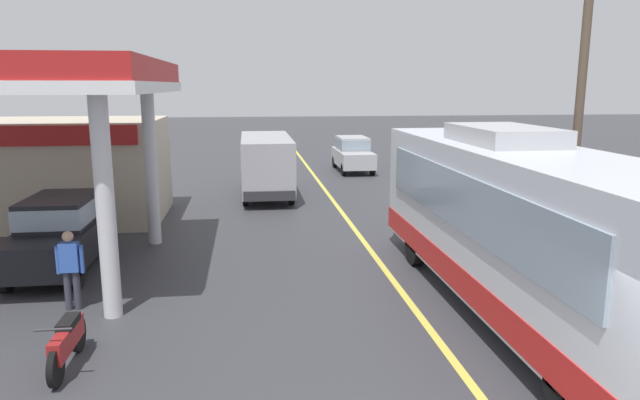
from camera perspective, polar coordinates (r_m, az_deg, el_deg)
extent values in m
plane|color=#38383D|center=(25.03, 0.53, 0.98)|extent=(120.00, 120.00, 0.00)
cube|color=#D8CC4C|center=(20.19, 2.44, -1.55)|extent=(0.16, 50.00, 0.01)
cube|color=silver|center=(11.94, 19.37, -2.08)|extent=(2.50, 11.00, 2.90)
cube|color=red|center=(12.23, 19.03, -7.10)|extent=(2.54, 11.04, 0.56)
cube|color=#8C9EAD|center=(11.34, 13.77, -0.12)|extent=(0.06, 9.35, 1.10)
cube|color=#8C9EAD|center=(12.47, 24.74, 0.18)|extent=(0.06, 9.35, 1.10)
cube|color=#B2B2B7|center=(12.59, 17.84, 6.21)|extent=(1.60, 2.80, 0.36)
cylinder|color=black|center=(8.70, 23.83, -17.20)|extent=(0.30, 1.00, 1.00)
cylinder|color=black|center=(14.85, 9.53, -4.49)|extent=(0.30, 1.00, 1.00)
cylinder|color=black|center=(15.62, 17.31, -4.07)|extent=(0.30, 1.00, 1.00)
cylinder|color=silver|center=(11.71, -20.65, -0.30)|extent=(0.36, 0.36, 4.60)
cylinder|color=silver|center=(16.94, -16.52, 3.38)|extent=(0.36, 0.36, 4.60)
cube|color=beige|center=(21.26, -24.83, 2.70)|extent=(7.00, 4.40, 3.40)
cube|color=#B21E1E|center=(19.01, -27.17, 5.70)|extent=(6.30, 0.10, 0.60)
cube|color=black|center=(15.55, -24.46, -3.81)|extent=(1.70, 4.20, 0.80)
cube|color=black|center=(15.57, -24.47, -0.95)|extent=(1.50, 2.31, 0.70)
cube|color=#8C9EAD|center=(15.57, -24.47, -0.95)|extent=(1.53, 2.35, 0.49)
cylinder|color=black|center=(14.55, -28.88, -6.86)|extent=(0.20, 0.64, 0.64)
cylinder|color=black|center=(14.07, -23.16, -6.95)|extent=(0.20, 0.64, 0.64)
cylinder|color=black|center=(17.26, -25.29, -3.82)|extent=(0.20, 0.64, 0.64)
cylinder|color=black|center=(16.85, -20.43, -3.79)|extent=(0.20, 0.64, 0.64)
cube|color=#A5A5AD|center=(23.85, -5.39, 3.79)|extent=(2.00, 6.00, 2.10)
cube|color=#8C9EAD|center=(23.80, -5.41, 4.75)|extent=(2.04, 5.10, 0.80)
cube|color=#2D2D33|center=(20.97, -5.06, 0.40)|extent=(1.90, 0.16, 0.36)
cylinder|color=black|center=(22.02, -7.45, 0.45)|extent=(0.22, 0.76, 0.76)
cylinder|color=black|center=(22.08, -2.88, 0.56)|extent=(0.22, 0.76, 0.76)
cylinder|color=black|center=(25.96, -7.44, 2.11)|extent=(0.22, 0.76, 0.76)
cylinder|color=black|center=(26.01, -3.56, 2.20)|extent=(0.22, 0.76, 0.76)
cylinder|color=black|center=(9.91, -24.88, -14.95)|extent=(0.10, 0.60, 0.60)
cylinder|color=black|center=(10.95, -22.98, -12.24)|extent=(0.10, 0.60, 0.60)
cube|color=maroon|center=(10.35, -23.97, -12.52)|extent=(0.20, 1.30, 0.36)
cube|color=black|center=(10.40, -23.83, -11.08)|extent=(0.24, 0.60, 0.12)
cylinder|color=#2D2D33|center=(9.72, -25.09, -11.64)|extent=(0.55, 0.04, 0.04)
cylinder|color=#33333F|center=(12.86, -23.86, -8.27)|extent=(0.14, 0.14, 0.82)
cylinder|color=#33333F|center=(12.81, -23.08, -8.29)|extent=(0.14, 0.14, 0.82)
cube|color=#3359B2|center=(12.63, -23.72, -5.24)|extent=(0.36, 0.22, 0.60)
sphere|color=tan|center=(12.52, -23.88, -3.35)|extent=(0.22, 0.22, 0.22)
cylinder|color=#3359B2|center=(12.71, -24.70, -5.45)|extent=(0.09, 0.09, 0.58)
cylinder|color=#3359B2|center=(12.58, -22.70, -5.46)|extent=(0.09, 0.09, 0.58)
cube|color=#B2B2B7|center=(30.60, 3.30, 4.23)|extent=(1.70, 4.20, 0.80)
cube|color=#B2B2B7|center=(30.71, 3.25, 5.67)|extent=(1.50, 2.31, 0.70)
cube|color=#8C9EAD|center=(30.71, 3.25, 5.67)|extent=(1.53, 2.35, 0.49)
cylinder|color=black|center=(29.06, 2.37, 3.06)|extent=(0.20, 0.64, 0.64)
cylinder|color=black|center=(29.35, 5.26, 3.11)|extent=(0.20, 0.64, 0.64)
cylinder|color=black|center=(31.99, 1.48, 3.84)|extent=(0.20, 0.64, 0.64)
cylinder|color=black|center=(32.25, 4.12, 3.87)|extent=(0.20, 0.64, 0.64)
cylinder|color=brown|center=(17.17, 24.61, 10.08)|extent=(0.24, 0.24, 8.87)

